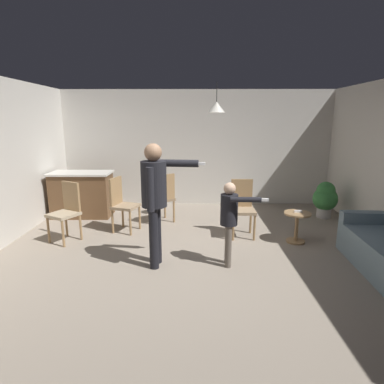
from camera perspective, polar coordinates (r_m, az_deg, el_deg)
ground at (r=4.79m, az=1.23°, el=-12.00°), size 7.68×7.68×0.00m
wall_back at (r=7.57m, az=0.93°, el=7.93°), size 6.40×0.10×2.70m
kitchen_counter at (r=7.06m, az=-19.32°, el=-0.37°), size 1.26×0.66×0.95m
side_table_by_couch at (r=5.55m, az=18.50°, el=-5.47°), size 0.44×0.44×0.52m
person_adult at (r=4.27m, az=-6.71°, el=-0.01°), size 0.87×0.50×1.72m
person_child at (r=4.36m, az=6.88°, el=-4.16°), size 0.61×0.37×1.20m
dining_chair_by_counter at (r=5.89m, az=-12.61°, el=-1.84°), size 0.53×0.53×1.00m
dining_chair_near_wall at (r=5.59m, az=9.11°, el=-2.48°), size 0.42×0.42×1.00m
dining_chair_centre_back at (r=6.22m, az=-5.26°, el=-0.77°), size 0.58×0.58×1.00m
dining_chair_spare at (r=5.71m, az=-21.81°, el=-2.95°), size 0.57×0.57×1.00m
potted_plant_corner at (r=7.13m, az=23.04°, el=-1.01°), size 0.50×0.50×0.77m
spare_remote_on_table at (r=5.51m, az=18.72°, el=-3.34°), size 0.13×0.04×0.04m
ceiling_light_pendant at (r=6.03m, az=4.48°, el=15.14°), size 0.32×0.32×0.55m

